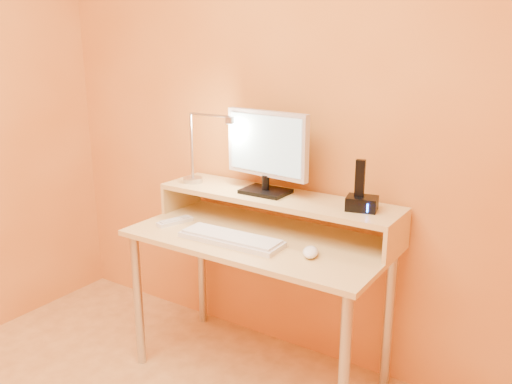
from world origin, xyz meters
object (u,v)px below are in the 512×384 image
Objects in this scene: phone_dock at (362,203)px; mouse at (310,252)px; remote_control at (175,222)px; keyboard at (231,239)px; lamp_base at (193,180)px; monitor_panel at (267,144)px.

phone_dock is 0.31m from mouse.
remote_control is (-0.75, 0.01, -0.01)m from mouse.
remote_control is (-0.38, 0.05, -0.00)m from keyboard.
lamp_base is at bearing 147.88° from keyboard.
lamp_base is 0.91m from phone_dock.
lamp_base is at bearing 168.77° from phone_dock.
remote_control is at bearing 157.39° from mouse.
mouse is at bearing -130.56° from phone_dock.
phone_dock reaches higher than keyboard.
phone_dock is at bearing 5.41° from monitor_panel.
remote_control is (-0.87, -0.23, -0.18)m from phone_dock.
keyboard is (-0.01, -0.29, -0.39)m from monitor_panel.
mouse is (0.79, -0.20, -0.15)m from lamp_base.
monitor_panel is 4.03× the size of mouse.
mouse is (0.37, 0.04, 0.01)m from keyboard.
keyboard is (-0.49, -0.28, -0.18)m from phone_dock.
remote_control is at bearing -77.65° from lamp_base.
mouse is 0.75m from remote_control.
mouse is at bearing -26.99° from monitor_panel.
monitor_panel is 0.48m from keyboard.
mouse is 0.61× the size of remote_control.
monitor_panel reaches higher than remote_control.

